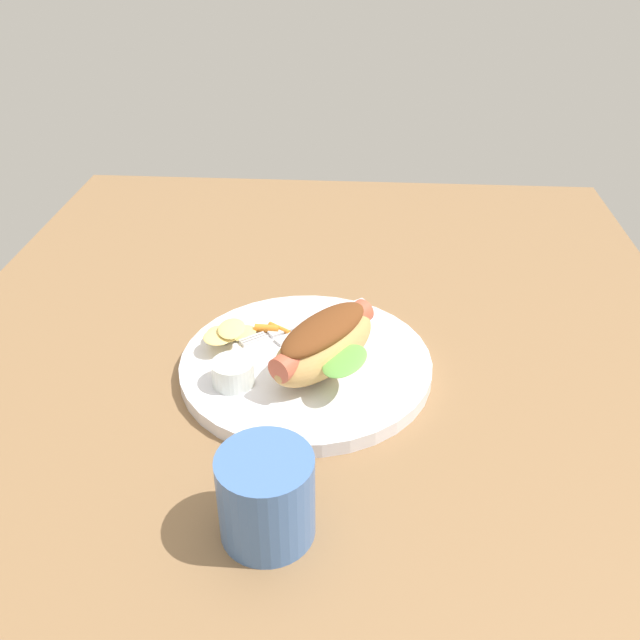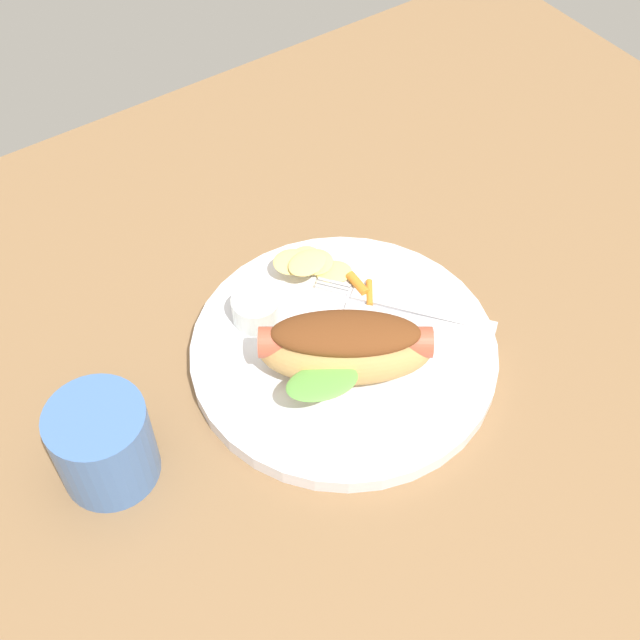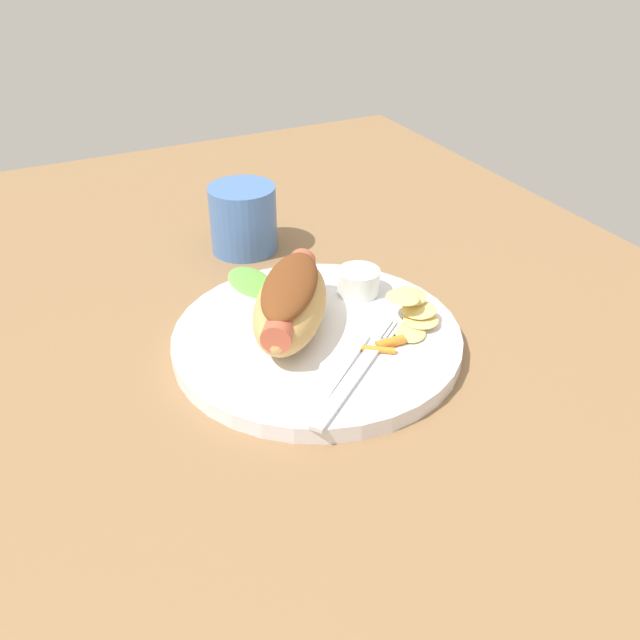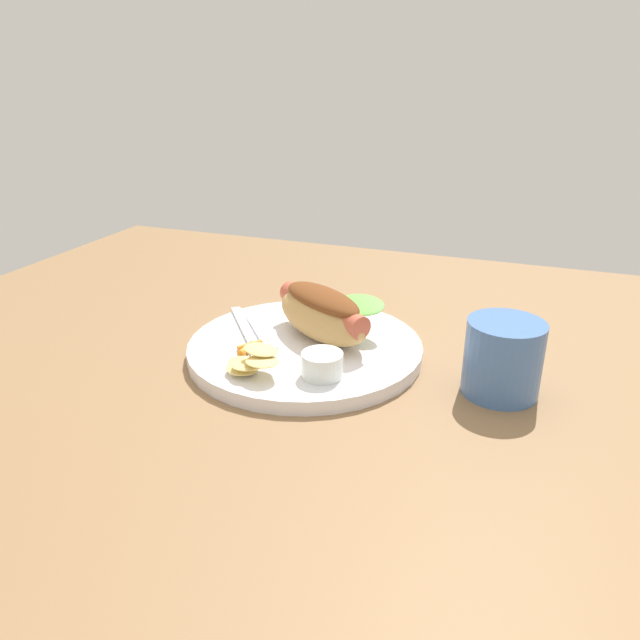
{
  "view_description": "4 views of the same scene",
  "coord_description": "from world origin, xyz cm",
  "px_view_note": "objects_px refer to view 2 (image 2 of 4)",
  "views": [
    {
      "loc": [
        57.74,
        4.8,
        45.17
      ],
      "look_at": [
        -3.37,
        0.6,
        6.26
      ],
      "focal_mm": 38.62,
      "sensor_mm": 36.0,
      "label": 1
    },
    {
      "loc": [
        24.89,
        35.76,
        60.88
      ],
      "look_at": [
        -1.13,
        -2.36,
        4.81
      ],
      "focal_mm": 47.51,
      "sensor_mm": 36.0,
      "label": 2
    },
    {
      "loc": [
        -51.29,
        22.89,
        37.9
      ],
      "look_at": [
        -4.54,
        -0.29,
        4.2
      ],
      "focal_mm": 38.78,
      "sensor_mm": 36.0,
      "label": 3
    },
    {
      "loc": [
        20.66,
        -59.15,
        30.94
      ],
      "look_at": [
        -1.55,
        1.05,
        3.81
      ],
      "focal_mm": 33.26,
      "sensor_mm": 36.0,
      "label": 4
    }
  ],
  "objects_px": {
    "hot_dog": "(345,346)",
    "plate": "(344,351)",
    "knife": "(415,322)",
    "sauce_ramekin": "(256,309)",
    "carrot_garnish": "(362,287)",
    "chips_pile": "(311,263)",
    "fork": "(406,304)",
    "drinking_cup": "(103,444)"
  },
  "relations": [
    {
      "from": "hot_dog",
      "to": "plate",
      "type": "bearing_deg",
      "value": -90.91
    },
    {
      "from": "hot_dog",
      "to": "knife",
      "type": "relative_size",
      "value": 1.21
    },
    {
      "from": "sauce_ramekin",
      "to": "carrot_garnish",
      "type": "relative_size",
      "value": 1.03
    },
    {
      "from": "sauce_ramekin",
      "to": "chips_pile",
      "type": "xyz_separation_m",
      "value": [
        -0.07,
        -0.02,
        0.0
      ]
    },
    {
      "from": "hot_dog",
      "to": "knife",
      "type": "distance_m",
      "value": 0.09
    },
    {
      "from": "plate",
      "to": "sauce_ramekin",
      "type": "relative_size",
      "value": 6.27
    },
    {
      "from": "sauce_ramekin",
      "to": "chips_pile",
      "type": "distance_m",
      "value": 0.07
    },
    {
      "from": "sauce_ramekin",
      "to": "fork",
      "type": "bearing_deg",
      "value": 151.98
    },
    {
      "from": "hot_dog",
      "to": "chips_pile",
      "type": "xyz_separation_m",
      "value": [
        -0.04,
        -0.11,
        -0.02
      ]
    },
    {
      "from": "knife",
      "to": "carrot_garnish",
      "type": "bearing_deg",
      "value": -24.98
    },
    {
      "from": "knife",
      "to": "drinking_cup",
      "type": "relative_size",
      "value": 1.65
    },
    {
      "from": "hot_dog",
      "to": "fork",
      "type": "bearing_deg",
      "value": -129.09
    },
    {
      "from": "chips_pile",
      "to": "carrot_garnish",
      "type": "distance_m",
      "value": 0.05
    },
    {
      "from": "chips_pile",
      "to": "fork",
      "type": "bearing_deg",
      "value": 120.75
    },
    {
      "from": "plate",
      "to": "carrot_garnish",
      "type": "distance_m",
      "value": 0.07
    },
    {
      "from": "carrot_garnish",
      "to": "drinking_cup",
      "type": "bearing_deg",
      "value": 6.75
    },
    {
      "from": "hot_dog",
      "to": "chips_pile",
      "type": "bearing_deg",
      "value": -75.46
    },
    {
      "from": "hot_dog",
      "to": "drinking_cup",
      "type": "relative_size",
      "value": 2.0
    },
    {
      "from": "fork",
      "to": "carrot_garnish",
      "type": "bearing_deg",
      "value": -7.59
    },
    {
      "from": "plate",
      "to": "carrot_garnish",
      "type": "bearing_deg",
      "value": -139.28
    },
    {
      "from": "fork",
      "to": "chips_pile",
      "type": "height_order",
      "value": "chips_pile"
    },
    {
      "from": "hot_dog",
      "to": "knife",
      "type": "height_order",
      "value": "hot_dog"
    },
    {
      "from": "chips_pile",
      "to": "sauce_ramekin",
      "type": "bearing_deg",
      "value": 14.67
    },
    {
      "from": "chips_pile",
      "to": "plate",
      "type": "bearing_deg",
      "value": 74.45
    },
    {
      "from": "carrot_garnish",
      "to": "drinking_cup",
      "type": "distance_m",
      "value": 0.28
    },
    {
      "from": "sauce_ramekin",
      "to": "carrot_garnish",
      "type": "distance_m",
      "value": 0.1
    },
    {
      "from": "hot_dog",
      "to": "chips_pile",
      "type": "height_order",
      "value": "hot_dog"
    },
    {
      "from": "fork",
      "to": "carrot_garnish",
      "type": "xyz_separation_m",
      "value": [
        0.02,
        -0.04,
        0.0
      ]
    },
    {
      "from": "sauce_ramekin",
      "to": "fork",
      "type": "xyz_separation_m",
      "value": [
        -0.12,
        0.06,
        -0.01
      ]
    },
    {
      "from": "chips_pile",
      "to": "knife",
      "type": "bearing_deg",
      "value": 112.47
    },
    {
      "from": "plate",
      "to": "knife",
      "type": "height_order",
      "value": "knife"
    },
    {
      "from": "hot_dog",
      "to": "drinking_cup",
      "type": "height_order",
      "value": "drinking_cup"
    },
    {
      "from": "plate",
      "to": "sauce_ramekin",
      "type": "xyz_separation_m",
      "value": [
        0.05,
        -0.07,
        0.02
      ]
    },
    {
      "from": "plate",
      "to": "drinking_cup",
      "type": "relative_size",
      "value": 3.46
    },
    {
      "from": "hot_dog",
      "to": "drinking_cup",
      "type": "distance_m",
      "value": 0.21
    },
    {
      "from": "hot_dog",
      "to": "chips_pile",
      "type": "distance_m",
      "value": 0.12
    },
    {
      "from": "knife",
      "to": "drinking_cup",
      "type": "xyz_separation_m",
      "value": [
        0.29,
        -0.03,
        0.02
      ]
    },
    {
      "from": "drinking_cup",
      "to": "chips_pile",
      "type": "bearing_deg",
      "value": -162.62
    },
    {
      "from": "chips_pile",
      "to": "drinking_cup",
      "type": "bearing_deg",
      "value": 17.38
    },
    {
      "from": "plate",
      "to": "drinking_cup",
      "type": "bearing_deg",
      "value": -3.2
    },
    {
      "from": "chips_pile",
      "to": "carrot_garnish",
      "type": "relative_size",
      "value": 1.84
    },
    {
      "from": "plate",
      "to": "knife",
      "type": "xyz_separation_m",
      "value": [
        -0.07,
        0.02,
        0.01
      ]
    }
  ]
}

